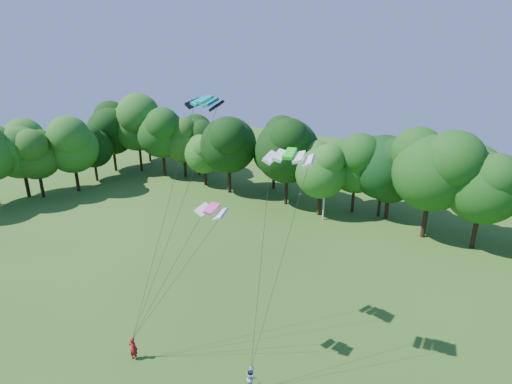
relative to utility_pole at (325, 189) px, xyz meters
The scene contains 9 objects.
utility_pole is the anchor object (origin of this frame).
kite_flyer_left 29.52m from the utility_pole, 88.54° to the right, with size 0.64×0.42×1.74m, color maroon.
kite_flyer_right 28.20m from the utility_pole, 71.82° to the right, with size 0.83×0.65×1.70m, color #A0B4DE.
kite_teal 27.25m from the utility_pole, 82.61° to the right, with size 2.53×1.21×0.47m.
kite_green 27.38m from the utility_pole, 68.67° to the right, with size 3.02×1.98×0.44m.
kite_pink 27.50m from the utility_pole, 78.22° to the right, with size 2.02×1.04×0.47m.
tree_back_west 27.47m from the utility_pole, behind, with size 7.46×7.46×10.85m.
tree_back_center 8.35m from the utility_pole, 45.96° to the left, with size 8.77×8.77×12.76m.
tree_flank_west 40.29m from the utility_pole, 155.74° to the right, with size 7.23×7.23×10.52m.
Camera 1 is at (15.58, -9.75, 19.94)m, focal length 28.00 mm.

